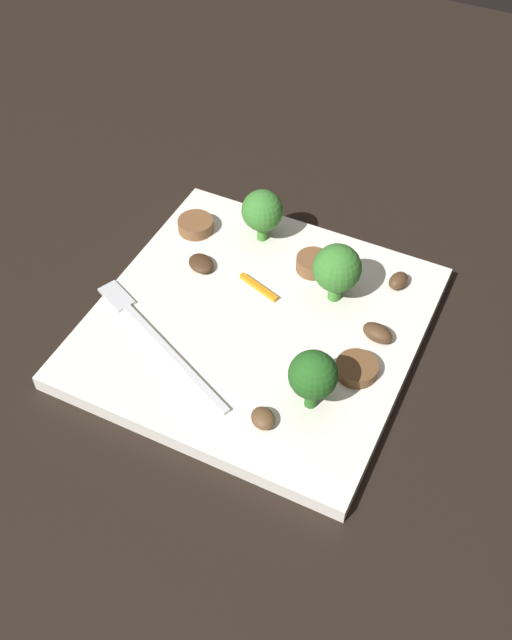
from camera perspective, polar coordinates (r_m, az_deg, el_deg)
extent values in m
plane|color=black|center=(0.65, 0.00, -0.89)|extent=(1.40, 1.40, 0.00)
cube|color=white|center=(0.65, 0.00, -0.45)|extent=(0.27, 0.27, 0.02)
cube|color=silver|center=(0.62, -6.37, -2.83)|extent=(0.13, 0.07, 0.00)
cube|color=silver|center=(0.67, -10.76, 1.82)|extent=(0.04, 0.03, 0.00)
cylinder|color=#408630|center=(0.71, 0.48, 7.07)|extent=(0.01, 0.01, 0.02)
sphere|color=#387A2D|center=(0.69, 0.49, 8.48)|extent=(0.04, 0.04, 0.04)
cylinder|color=#296420|center=(0.58, 4.31, -5.72)|extent=(0.01, 0.01, 0.03)
sphere|color=#235B1E|center=(0.56, 4.45, -4.25)|extent=(0.04, 0.04, 0.04)
cylinder|color=#408630|center=(0.66, 6.14, 2.51)|extent=(0.01, 0.01, 0.02)
sphere|color=#387A2D|center=(0.64, 6.31, 4.02)|extent=(0.04, 0.04, 0.04)
cylinder|color=brown|center=(0.61, 7.81, -3.75)|extent=(0.05, 0.05, 0.01)
cylinder|color=brown|center=(0.72, -4.70, 7.33)|extent=(0.05, 0.05, 0.01)
cylinder|color=brown|center=(0.68, 4.44, 4.39)|extent=(0.04, 0.04, 0.01)
ellipsoid|color=brown|center=(0.57, 0.55, -7.62)|extent=(0.03, 0.03, 0.01)
ellipsoid|color=#422B19|center=(0.69, -4.27, 4.39)|extent=(0.03, 0.03, 0.01)
ellipsoid|color=#4C331E|center=(0.63, 9.40, -0.99)|extent=(0.03, 0.02, 0.01)
ellipsoid|color=#4C331E|center=(0.68, 10.97, 3.01)|extent=(0.02, 0.02, 0.01)
cube|color=orange|center=(0.67, 0.20, 2.55)|extent=(0.04, 0.02, 0.00)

